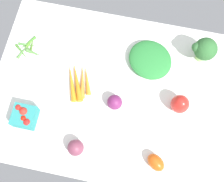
% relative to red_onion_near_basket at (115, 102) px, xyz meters
% --- Properties ---
extents(tablecloth, '(1.04, 0.76, 0.02)m').
position_rel_red_onion_near_basket_xyz_m(tablecloth, '(0.02, -0.05, -0.04)').
color(tablecloth, white).
rests_on(tablecloth, ground).
extents(red_onion_near_basket, '(0.06, 0.06, 0.06)m').
position_rel_red_onion_near_basket_xyz_m(red_onion_near_basket, '(0.00, 0.00, 0.00)').
color(red_onion_near_basket, '#71255B').
rests_on(red_onion_near_basket, tablecloth).
extents(leafy_greens_clump, '(0.26, 0.26, 0.05)m').
position_rel_red_onion_near_basket_xyz_m(leafy_greens_clump, '(-0.11, -0.22, -0.01)').
color(leafy_greens_clump, '#2B8038').
rests_on(leafy_greens_clump, tablecloth).
extents(berry_basket, '(0.09, 0.09, 0.07)m').
position_rel_red_onion_near_basket_xyz_m(berry_basket, '(0.35, 0.13, 0.00)').
color(berry_basket, teal).
rests_on(berry_basket, tablecloth).
extents(okra_pile, '(0.14, 0.13, 0.02)m').
position_rel_red_onion_near_basket_xyz_m(okra_pile, '(0.43, -0.18, -0.02)').
color(okra_pile, '#477D33').
rests_on(okra_pile, tablecloth).
extents(roma_tomato, '(0.09, 0.09, 0.05)m').
position_rel_red_onion_near_basket_xyz_m(roma_tomato, '(-0.21, 0.21, -0.00)').
color(roma_tomato, '#D45314').
rests_on(roma_tomato, tablecloth).
extents(bell_pepper_red, '(0.10, 0.10, 0.10)m').
position_rel_red_onion_near_basket_xyz_m(bell_pepper_red, '(-0.26, -0.04, 0.02)').
color(bell_pepper_red, red).
rests_on(bell_pepper_red, tablecloth).
extents(carrot_bunch, '(0.14, 0.18, 0.03)m').
position_rel_red_onion_near_basket_xyz_m(carrot_bunch, '(0.17, -0.06, -0.02)').
color(carrot_bunch, orange).
rests_on(carrot_bunch, tablecloth).
extents(red_onion_center, '(0.07, 0.07, 0.07)m').
position_rel_red_onion_near_basket_xyz_m(red_onion_center, '(0.11, 0.22, 0.00)').
color(red_onion_center, '#7A394E').
rests_on(red_onion_center, tablecloth).
extents(broccoli_head, '(0.11, 0.10, 0.14)m').
position_rel_red_onion_near_basket_xyz_m(broccoli_head, '(-0.33, -0.29, 0.06)').
color(broccoli_head, '#9AD373').
rests_on(broccoli_head, tablecloth).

